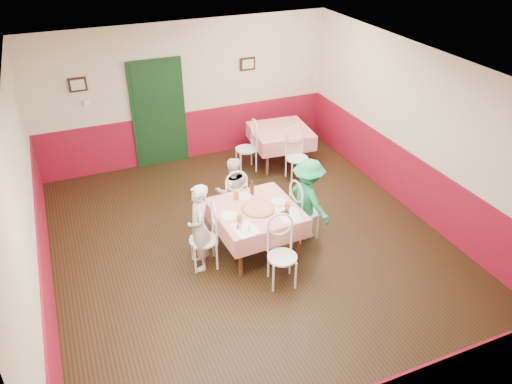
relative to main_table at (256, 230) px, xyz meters
name	(u,v)px	position (x,y,z in m)	size (l,w,h in m)	color
floor	(254,248)	(-0.02, 0.03, -0.38)	(7.00, 7.00, 0.00)	black
ceiling	(254,75)	(-0.02, 0.03, 2.42)	(7.00, 7.00, 0.00)	white
back_wall	(186,93)	(-0.02, 3.53, 1.02)	(6.00, 0.10, 2.80)	beige
front_wall	(407,346)	(-0.02, -3.47, 1.02)	(6.00, 0.10, 2.80)	beige
left_wall	(29,215)	(-3.02, 0.03, 1.02)	(0.10, 7.00, 2.80)	beige
right_wall	(424,136)	(2.98, 0.03, 1.02)	(0.10, 7.00, 2.80)	beige
wainscot_back	(190,135)	(-0.02, 3.52, 0.12)	(6.00, 0.03, 1.00)	maroon
wainscot_left	(46,271)	(-3.01, 0.03, 0.12)	(0.03, 7.00, 1.00)	maroon
wainscot_right	(414,184)	(2.96, 0.03, 0.12)	(0.03, 7.00, 1.00)	maroon
door	(159,115)	(-0.62, 3.48, 0.68)	(0.96, 0.06, 2.10)	black
picture_left	(78,85)	(-2.02, 3.48, 1.48)	(0.32, 0.03, 0.26)	black
picture_right	(248,64)	(1.28, 3.48, 1.48)	(0.32, 0.03, 0.26)	black
thermostat	(87,102)	(-1.92, 3.48, 1.12)	(0.10, 0.03, 0.10)	white
main_table	(256,230)	(0.00, 0.00, 0.00)	(1.22, 1.22, 0.77)	red
second_table	(280,146)	(1.60, 2.53, 0.00)	(1.12, 1.12, 0.77)	red
chair_left	(204,240)	(-0.85, -0.04, 0.08)	(0.42, 0.42, 0.90)	white
chair_right	(304,213)	(0.85, 0.04, 0.08)	(0.42, 0.42, 0.90)	white
chair_far	(234,199)	(-0.04, 0.85, 0.08)	(0.42, 0.42, 0.90)	white
chair_near	(282,257)	(0.04, -0.85, 0.08)	(0.42, 0.42, 0.90)	white
chair_second_a	(246,149)	(0.85, 2.53, 0.08)	(0.42, 0.42, 0.90)	white
chair_second_b	(297,158)	(1.60, 1.78, 0.08)	(0.42, 0.42, 0.90)	white
pizza	(259,208)	(0.03, -0.03, 0.40)	(0.50, 0.50, 0.03)	#B74723
plate_left	(229,216)	(-0.44, -0.03, 0.39)	(0.25, 0.25, 0.01)	white
plate_right	(279,201)	(0.39, 0.05, 0.39)	(0.25, 0.25, 0.01)	white
plate_far	(244,196)	(-0.04, 0.40, 0.39)	(0.25, 0.25, 0.01)	white
glass_a	(240,219)	(-0.37, -0.28, 0.46)	(0.08, 0.08, 0.15)	#BF7219
glass_b	(287,206)	(0.41, -0.22, 0.45)	(0.07, 0.07, 0.14)	#BF7219
glass_c	(236,195)	(-0.17, 0.37, 0.46)	(0.08, 0.08, 0.14)	#BF7219
beer_bottle	(252,188)	(0.10, 0.41, 0.50)	(0.06, 0.06, 0.23)	#381C0A
shaker_a	(240,227)	(-0.41, -0.42, 0.43)	(0.04, 0.04, 0.09)	silver
shaker_b	(249,228)	(-0.31, -0.49, 0.43)	(0.04, 0.04, 0.09)	silver
shaker_c	(238,226)	(-0.43, -0.38, 0.43)	(0.04, 0.04, 0.09)	#B23319
menu_left	(245,229)	(-0.35, -0.42, 0.39)	(0.30, 0.40, 0.00)	white
menu_right	(289,215)	(0.38, -0.35, 0.39)	(0.30, 0.40, 0.00)	white
wallet	(285,213)	(0.34, -0.28, 0.40)	(0.11, 0.09, 0.02)	black
diner_left	(199,228)	(-0.90, -0.04, 0.31)	(0.50, 0.33, 1.37)	gray
diner_far	(233,191)	(-0.04, 0.90, 0.21)	(0.57, 0.45, 1.18)	gray
diner_right	(308,199)	(0.90, 0.04, 0.31)	(0.88, 0.51, 1.36)	gray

